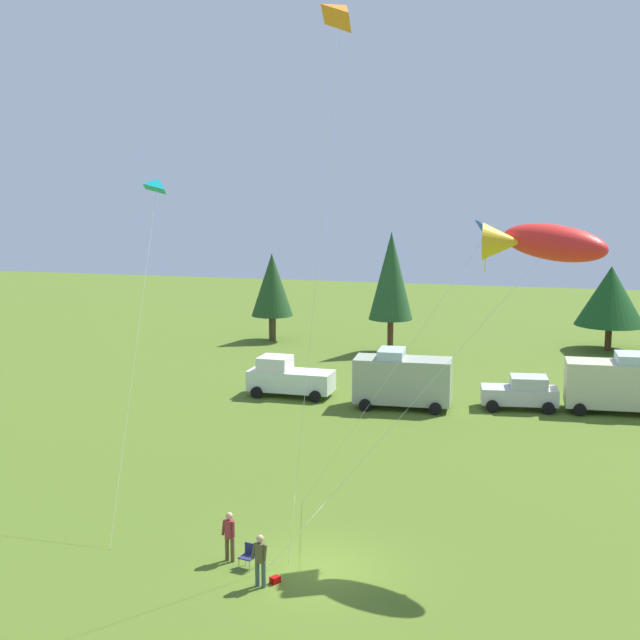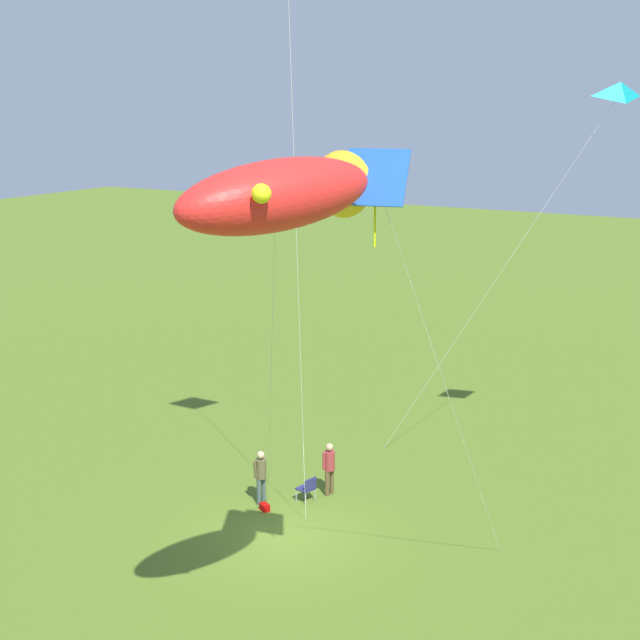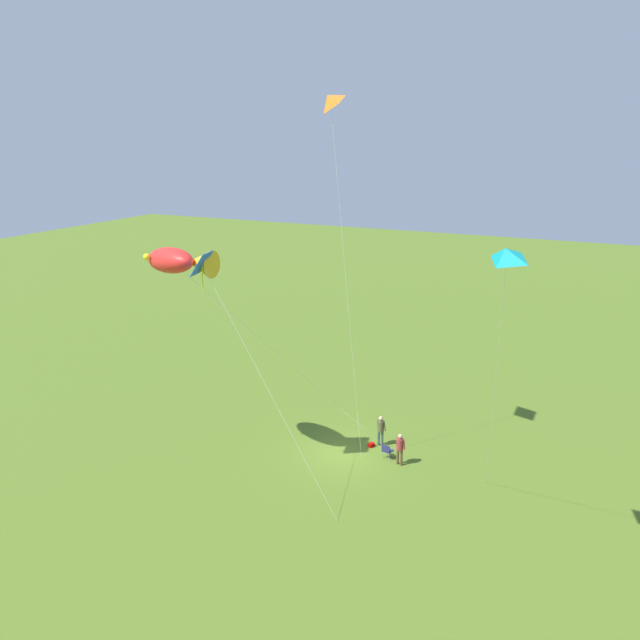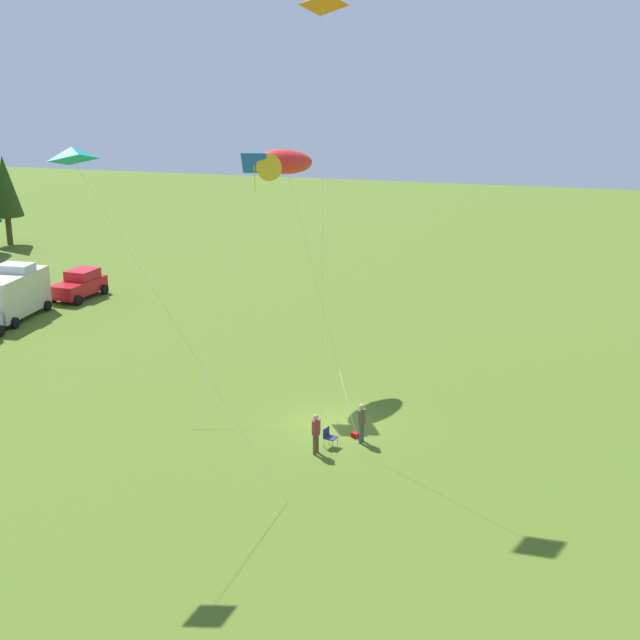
# 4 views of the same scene
# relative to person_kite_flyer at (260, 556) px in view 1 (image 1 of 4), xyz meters

# --- Properties ---
(ground_plane) EXTENTS (160.00, 160.00, 0.00)m
(ground_plane) POSITION_rel_person_kite_flyer_xyz_m (1.44, 1.75, -1.02)
(ground_plane) COLOR #4D681F
(person_kite_flyer) EXTENTS (0.58, 0.38, 1.74)m
(person_kite_flyer) POSITION_rel_person_kite_flyer_xyz_m (0.00, 0.00, 0.00)
(person_kite_flyer) COLOR #3B514A
(person_kite_flyer) RESTS_ON ground
(folding_chair) EXTENTS (0.58, 0.58, 0.82)m
(folding_chair) POSITION_rel_person_kite_flyer_xyz_m (-0.80, 1.22, -0.53)
(folding_chair) COLOR navy
(folding_chair) RESTS_ON ground
(person_spectator) EXTENTS (0.53, 0.41, 1.74)m
(person_spectator) POSITION_rel_person_kite_flyer_xyz_m (-1.61, 1.55, 0.00)
(person_spectator) COLOR brown
(person_spectator) RESTS_ON ground
(backpack_on_grass) EXTENTS (0.35, 0.39, 0.22)m
(backpack_on_grass) POSITION_rel_person_kite_flyer_xyz_m (0.37, 0.37, -0.91)
(backpack_on_grass) COLOR #AB0805
(backpack_on_grass) RESTS_ON ground
(truck_white_pickup) EXTENTS (5.05, 2.51, 2.34)m
(truck_white_pickup) POSITION_rel_person_kite_flyer_xyz_m (-6.33, 24.16, 0.08)
(truck_white_pickup) COLOR silver
(truck_white_pickup) RESTS_ON ground
(van_motorhome_grey) EXTENTS (5.50, 2.83, 3.34)m
(van_motorhome_grey) POSITION_rel_person_kite_flyer_xyz_m (0.67, 23.14, 0.62)
(van_motorhome_grey) COLOR #9EA88E
(van_motorhome_grey) RESTS_ON ground
(car_silver_compact) EXTENTS (4.38, 2.61, 1.89)m
(car_silver_compact) POSITION_rel_person_kite_flyer_xyz_m (7.19, 24.55, -0.07)
(car_silver_compact) COLOR beige
(car_silver_compact) RESTS_ON ground
(van_camper_beige) EXTENTS (5.52, 2.86, 3.34)m
(van_camper_beige) POSITION_rel_person_kite_flyer_xyz_m (12.26, 25.16, 0.62)
(van_camper_beige) COLOR beige
(van_camper_beige) RESTS_ON ground
(treeline_distant) EXTENTS (47.84, 9.43, 8.96)m
(treeline_distant) POSITION_rel_person_kite_flyer_xyz_m (13.78, 41.38, 3.78)
(treeline_distant) COLOR #463B29
(treeline_distant) RESTS_ON ground
(kite_large_fish) EXTENTS (11.01, 7.58, 11.48)m
(kite_large_fish) POSITION_rel_person_kite_flyer_xyz_m (8.19, 6.12, 9.67)
(kite_large_fish) COLOR red
(kite_large_fish) RESTS_ON ground
(kite_delta_orange) EXTENTS (2.67, 1.85, 18.33)m
(kite_delta_orange) POSITION_rel_person_kite_flyer_xyz_m (2.17, 2.39, 16.78)
(kite_delta_orange) COLOR orange
(kite_delta_orange) RESTS_ON ground
(kite_diamond_blue) EXTENTS (7.49, 1.33, 11.38)m
(kite_diamond_blue) POSITION_rel_person_kite_flyer_xyz_m (6.13, 6.87, 9.60)
(kite_diamond_blue) COLOR blue
(kite_diamond_blue) RESTS_ON ground
(kite_delta_teal) EXTENTS (1.87, 7.93, 12.96)m
(kite_delta_teal) POSITION_rel_person_kite_flyer_xyz_m (-7.08, 8.50, 11.55)
(kite_delta_teal) COLOR #0D939D
(kite_delta_teal) RESTS_ON ground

